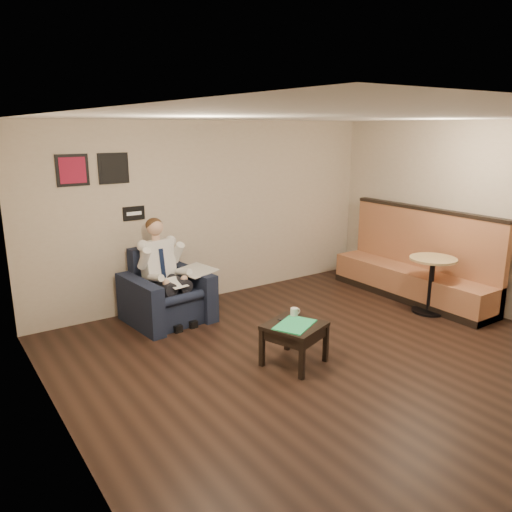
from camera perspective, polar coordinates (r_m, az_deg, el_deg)
ground at (r=6.07m, az=9.75°, el=-12.11°), size 6.00×6.00×0.00m
wall_back at (r=7.96m, az=-4.99°, el=5.07°), size 6.00×0.02×2.80m
wall_left at (r=4.14m, az=-20.84°, el=-4.77°), size 0.02×6.00×2.80m
wall_right at (r=7.96m, az=25.99°, el=3.66°), size 0.02×6.00×2.80m
ceiling at (r=5.44m, az=11.06°, el=15.32°), size 6.00×6.00×0.02m
seating_sign at (r=7.38m, az=-13.79°, el=4.76°), size 0.32×0.02×0.20m
art_print_left at (r=7.07m, az=-20.24°, el=9.18°), size 0.42×0.03×0.42m
art_print_right at (r=7.22m, az=-15.97°, el=9.61°), size 0.42×0.03×0.42m
armchair at (r=7.19m, az=-10.17°, el=-3.46°), size 1.15×1.15×1.02m
seated_man at (r=7.02m, az=-9.69°, el=-2.26°), size 0.76×1.06×1.40m
lap_papers at (r=6.95m, az=-9.20°, el=-3.03°), size 0.29×0.37×0.01m
newspaper at (r=7.25m, az=-6.89°, el=-1.64°), size 0.52×0.61×0.01m
side_table at (r=5.92m, az=4.39°, el=-9.97°), size 0.77×0.77×0.50m
green_folder at (r=5.79m, az=4.45°, el=-7.84°), size 0.60×0.54×0.01m
coffee_mug at (r=6.03m, az=4.38°, el=-6.43°), size 0.12×0.12×0.10m
smartphone at (r=5.95m, az=3.27°, el=-7.17°), size 0.16×0.10×0.01m
banquette at (r=8.36m, az=17.53°, el=0.12°), size 0.67×2.80×1.43m
cafe_table at (r=7.87m, az=19.35°, el=-3.16°), size 0.74×0.74×0.84m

